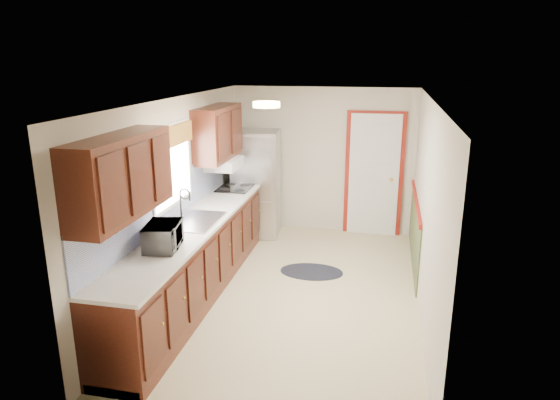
% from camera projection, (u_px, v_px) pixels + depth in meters
% --- Properties ---
extents(room_shell, '(3.20, 5.20, 2.52)m').
position_uv_depth(room_shell, '(296.00, 202.00, 5.93)').
color(room_shell, '#CABB8E').
rests_on(room_shell, ground).
extents(kitchen_run, '(0.63, 4.00, 2.20)m').
position_uv_depth(kitchen_run, '(190.00, 234.00, 6.02)').
color(kitchen_run, '#3E170E').
rests_on(kitchen_run, ground).
extents(back_wall_trim, '(1.12, 2.30, 2.08)m').
position_uv_depth(back_wall_trim, '(382.00, 186.00, 7.90)').
color(back_wall_trim, maroon).
rests_on(back_wall_trim, ground).
extents(ceiling_fixture, '(0.30, 0.30, 0.06)m').
position_uv_depth(ceiling_fixture, '(266.00, 105.00, 5.48)').
color(ceiling_fixture, '#FFD88C').
rests_on(ceiling_fixture, room_shell).
extents(microwave, '(0.35, 0.53, 0.33)m').
position_uv_depth(microwave, '(163.00, 234.00, 5.17)').
color(microwave, white).
rests_on(microwave, kitchen_run).
extents(refrigerator, '(0.78, 0.76, 1.73)m').
position_uv_depth(refrigerator, '(257.00, 183.00, 8.16)').
color(refrigerator, '#B7B7BC').
rests_on(refrigerator, ground).
extents(rug, '(0.89, 0.59, 0.01)m').
position_uv_depth(rug, '(312.00, 272.00, 6.89)').
color(rug, black).
rests_on(rug, ground).
extents(cooktop, '(0.48, 0.58, 0.02)m').
position_uv_depth(cooktop, '(235.00, 188.00, 7.56)').
color(cooktop, black).
rests_on(cooktop, kitchen_run).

